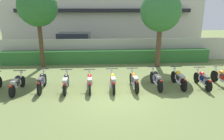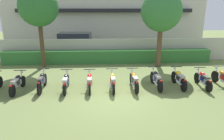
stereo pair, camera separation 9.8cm
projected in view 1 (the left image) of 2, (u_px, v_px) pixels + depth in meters
The scene contains 17 objects.
ground at pixel (114, 98), 9.43m from camera, with size 60.00×60.00×0.00m, color olive.
building at pixel (103, 12), 23.06m from camera, with size 20.02×6.50×7.08m.
compound_wall at pixel (107, 50), 15.98m from camera, with size 19.02×0.30×1.69m, color #BCB7A8.
hedge_row at pixel (107, 57), 15.41m from camera, with size 15.21×0.70×0.96m, color #337033.
parked_car at pixel (76, 44), 18.28m from camera, with size 4.64×2.39×1.89m.
tree_near_inspector at pixel (38, 7), 13.30m from camera, with size 2.56×2.56×5.30m.
tree_far_side at pixel (161, 12), 13.73m from camera, with size 2.70×2.70×5.09m.
motorcycle_in_row_1 at pixel (17, 83), 9.99m from camera, with size 0.60×1.90×0.94m.
motorcycle_in_row_2 at pixel (42, 81), 10.19m from camera, with size 0.60×1.89×0.98m.
motorcycle_in_row_3 at pixel (66, 82), 10.17m from camera, with size 0.60×1.89×0.95m.
motorcycle_in_row_4 at pixel (90, 81), 10.23m from camera, with size 0.60×1.82×0.95m.
motorcycle_in_row_5 at pixel (113, 81), 10.30m from camera, with size 0.60×1.91×0.95m.
motorcycle_in_row_6 at pixel (134, 80), 10.37m from camera, with size 0.60×1.90×0.97m.
motorcycle_in_row_7 at pixel (156, 79), 10.57m from camera, with size 0.60×1.96×0.98m.
motorcycle_in_row_8 at pixel (179, 78), 10.65m from camera, with size 0.60×1.90×0.98m.
motorcycle_in_row_9 at pixel (203, 79), 10.62m from camera, with size 0.60×1.87×0.94m.
motorcycle_in_row_10 at pixel (222, 78), 10.75m from camera, with size 0.60×1.98×0.97m.
Camera 1 is at (-0.69, -8.67, 3.87)m, focal length 33.35 mm.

